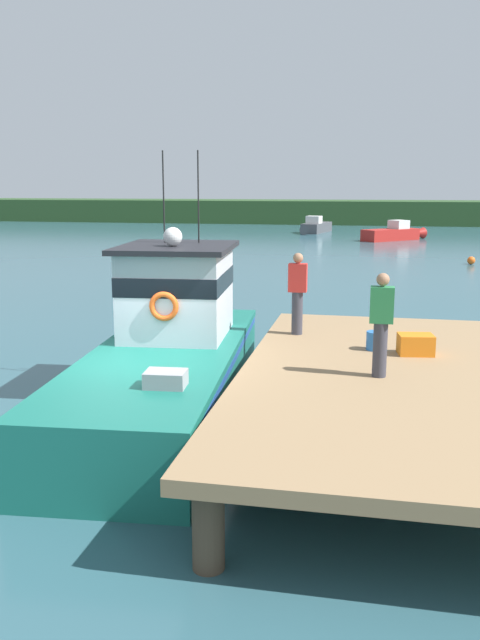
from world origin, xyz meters
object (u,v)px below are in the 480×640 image
object	(u,v)px
moored_boat_far_right	(394,233)
mooring_buoy_inshore	(471,260)
crate_stack_near_edge	(416,344)
moored_boat_mid_harbor	(315,227)
bait_bucket	(375,341)
deckhand_further_back	(381,323)
deckhand_by_the_boat	(298,292)
main_fishing_boat	(171,353)

from	to	relation	value
moored_boat_far_right	mooring_buoy_inshore	size ratio (longest dim) A/B	12.13
moored_boat_far_right	mooring_buoy_inshore	distance (m)	15.24
crate_stack_near_edge	mooring_buoy_inshore	xyz separation A→B (m)	(4.27, 24.68, -1.17)
moored_boat_mid_harbor	mooring_buoy_inshore	xyz separation A→B (m)	(10.07, -21.37, -0.29)
bait_bucket	moored_boat_far_right	size ratio (longest dim) A/B	0.07
crate_stack_near_edge	moored_boat_mid_harbor	world-z (taller)	crate_stack_near_edge
deckhand_further_back	moored_boat_mid_harbor	xyz separation A→B (m)	(-5.17, 47.57, -1.56)
bait_bucket	deckhand_further_back	bearing A→B (deg)	-87.84
deckhand_by_the_boat	deckhand_further_back	world-z (taller)	same
crate_stack_near_edge	deckhand_further_back	distance (m)	1.78
bait_bucket	crate_stack_near_edge	bearing A→B (deg)	-15.23
crate_stack_near_edge	mooring_buoy_inshore	size ratio (longest dim) A/B	1.45
mooring_buoy_inshore	deckhand_further_back	bearing A→B (deg)	-100.60
moored_boat_mid_harbor	mooring_buoy_inshore	bearing A→B (deg)	-64.76
crate_stack_near_edge	moored_boat_far_right	distance (m)	39.51
main_fishing_boat	bait_bucket	xyz separation A→B (m)	(3.78, 0.24, 0.36)
moored_boat_mid_harbor	moored_boat_far_right	bearing A→B (deg)	-45.21
main_fishing_boat	deckhand_by_the_boat	distance (m)	2.78
deckhand_by_the_boat	moored_boat_far_right	xyz separation A→B (m)	(2.94, 38.29, -1.55)
main_fishing_boat	mooring_buoy_inshore	world-z (taller)	main_fishing_boat
deckhand_by_the_boat	moored_boat_mid_harbor	distance (m)	45.02
bait_bucket	moored_boat_mid_harbor	bearing A→B (deg)	96.35
deckhand_further_back	crate_stack_near_edge	bearing A→B (deg)	67.28
deckhand_further_back	bait_bucket	bearing A→B (deg)	92.16
bait_bucket	moored_boat_far_right	xyz separation A→B (m)	(1.40, 39.30, -0.86)
crate_stack_near_edge	bait_bucket	xyz separation A→B (m)	(-0.70, 0.19, -0.01)
main_fishing_boat	moored_boat_far_right	size ratio (longest dim) A/B	1.98
deckhand_by_the_boat	deckhand_further_back	xyz separation A→B (m)	(1.60, -2.72, 0.00)
deckhand_further_back	moored_boat_far_right	world-z (taller)	deckhand_further_back
bait_bucket	moored_boat_far_right	world-z (taller)	bait_bucket
moored_boat_far_right	moored_boat_mid_harbor	distance (m)	9.24
mooring_buoy_inshore	moored_boat_mid_harbor	bearing A→B (deg)	115.24
moored_boat_far_right	mooring_buoy_inshore	world-z (taller)	moored_boat_far_right
deckhand_by_the_boat	deckhand_further_back	distance (m)	3.16
deckhand_further_back	mooring_buoy_inshore	size ratio (longest dim) A/B	3.95
deckhand_by_the_boat	moored_boat_mid_harbor	xyz separation A→B (m)	(-3.57, 44.85, -1.56)
main_fishing_boat	deckhand_by_the_boat	size ratio (longest dim) A/B	6.08
crate_stack_near_edge	moored_boat_far_right	world-z (taller)	crate_stack_near_edge
crate_stack_near_edge	moored_boat_mid_harbor	xyz separation A→B (m)	(-5.81, 46.05, -0.88)
crate_stack_near_edge	mooring_buoy_inshore	distance (m)	25.08
deckhand_further_back	moored_boat_mid_harbor	world-z (taller)	deckhand_further_back
deckhand_by_the_boat	crate_stack_near_edge	bearing A→B (deg)	-28.21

